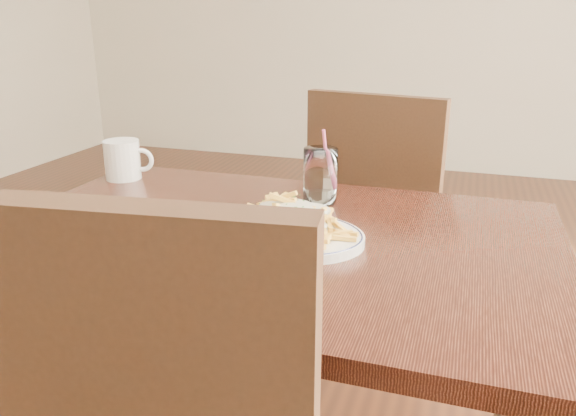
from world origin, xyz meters
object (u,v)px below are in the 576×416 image
(loaded_fries, at_px, (288,214))
(coffee_mug, at_px, (123,160))
(chair_far, at_px, (381,213))
(table, at_px, (269,266))
(fries_plate, at_px, (288,235))
(water_glass, at_px, (320,179))

(loaded_fries, height_order, coffee_mug, coffee_mug)
(chair_far, bearing_deg, table, -99.12)
(loaded_fries, bearing_deg, chair_far, 84.88)
(fries_plate, bearing_deg, chair_far, 84.88)
(table, height_order, loaded_fries, loaded_fries)
(chair_far, relative_size, loaded_fries, 3.58)
(table, xyz_separation_m, chair_far, (0.12, 0.77, -0.13))
(loaded_fries, height_order, water_glass, water_glass)
(fries_plate, xyz_separation_m, coffee_mug, (-0.58, 0.29, 0.04))
(water_glass, xyz_separation_m, coffee_mug, (-0.58, 0.03, -0.00))
(water_glass, bearing_deg, coffee_mug, 177.22)
(loaded_fries, relative_size, water_glass, 1.47)
(table, height_order, coffee_mug, coffee_mug)
(coffee_mug, bearing_deg, chair_far, 38.17)
(chair_far, height_order, water_glass, chair_far)
(chair_far, bearing_deg, fries_plate, -95.12)
(coffee_mug, bearing_deg, table, -26.46)
(chair_far, xyz_separation_m, fries_plate, (-0.07, -0.80, 0.22))
(table, xyz_separation_m, loaded_fries, (0.05, -0.03, 0.14))
(chair_far, height_order, coffee_mug, chair_far)
(table, bearing_deg, coffee_mug, 153.54)
(water_glass, distance_m, coffee_mug, 0.58)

